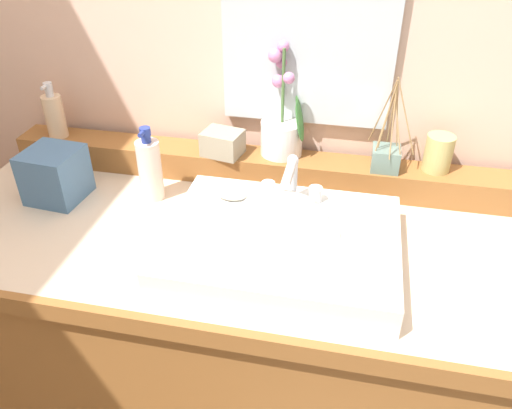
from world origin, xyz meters
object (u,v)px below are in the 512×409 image
potted_plant (282,128)px  trinket_box (223,143)px  soap_dispenser (54,115)px  tumbler_cup (438,153)px  tissue_box (55,175)px  lotion_bottle (150,169)px  reed_diffuser (386,156)px  sink_basin (280,248)px  soap_bar (232,194)px

potted_plant → trinket_box: (-0.15, -0.04, -0.04)m
potted_plant → soap_dispenser: (-0.63, -0.03, -0.01)m
tumbler_cup → tissue_box: bearing=-167.6°
soap_dispenser → tumbler_cup: 1.02m
lotion_bottle → reed_diffuser: bearing=13.3°
potted_plant → trinket_box: bearing=-166.1°
soap_dispenser → lotion_bottle: size_ratio=0.80×
tumbler_cup → trinket_box: size_ratio=0.94×
soap_dispenser → reed_diffuser: 0.90m
soap_dispenser → potted_plant: bearing=2.6°
reed_diffuser → tumbler_cup: bearing=9.4°
sink_basin → soap_dispenser: size_ratio=3.16×
potted_plant → lotion_bottle: bearing=-151.6°
potted_plant → soap_dispenser: 0.63m
potted_plant → reed_diffuser: potted_plant is taller
potted_plant → tumbler_cup: bearing=-1.3°
reed_diffuser → lotion_bottle: (-0.57, -0.13, -0.03)m
sink_basin → tumbler_cup: (0.33, 0.34, 0.09)m
lotion_bottle → tissue_box: (-0.24, -0.05, -0.02)m
reed_diffuser → lotion_bottle: size_ratio=1.22×
soap_dispenser → sink_basin: bearing=-24.7°
lotion_bottle → potted_plant: bearing=28.4°
potted_plant → soap_bar: bearing=-108.8°
soap_bar → reed_diffuser: 0.40m
reed_diffuser → potted_plant: bearing=173.6°
sink_basin → tissue_box: 0.61m
tumbler_cup → soap_dispenser: bearing=-178.9°
reed_diffuser → tissue_box: reed_diffuser is taller
reed_diffuser → lotion_bottle: 0.59m
potted_plant → tissue_box: potted_plant is taller
soap_bar → potted_plant: potted_plant is taller
sink_basin → reed_diffuser: 0.39m
tissue_box → sink_basin: bearing=-12.5°
lotion_bottle → soap_bar: bearing=-16.0°
soap_bar → soap_dispenser: bearing=160.0°
lotion_bottle → tissue_box: size_ratio=1.48×
tumbler_cup → trinket_box: bearing=-177.0°
potted_plant → lotion_bottle: size_ratio=1.50×
reed_diffuser → tissue_box: size_ratio=1.81×
potted_plant → tissue_box: (-0.54, -0.21, -0.08)m
reed_diffuser → soap_bar: bearing=-149.9°
tumbler_cup → lotion_bottle: 0.71m
sink_basin → soap_bar: bearing=139.4°
soap_bar → tissue_box: tissue_box is taller
soap_dispenser → trinket_box: 0.48m
soap_bar → soap_dispenser: 0.59m
soap_dispenser → lotion_bottle: soap_dispenser is taller
soap_bar → reed_diffuser: bearing=30.1°
sink_basin → lotion_bottle: (-0.36, 0.18, 0.05)m
potted_plant → reed_diffuser: bearing=-6.4°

